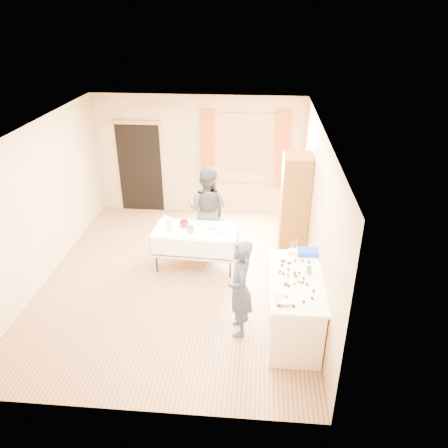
# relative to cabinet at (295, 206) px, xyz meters

# --- Properties ---
(floor) EXTENTS (4.50, 5.50, 0.02)m
(floor) POSITION_rel_cabinet_xyz_m (-1.99, -1.08, -0.97)
(floor) COLOR #9E7047
(floor) RESTS_ON ground
(ceiling) EXTENTS (4.50, 5.50, 0.02)m
(ceiling) POSITION_rel_cabinet_xyz_m (-1.99, -1.08, 1.65)
(ceiling) COLOR white
(ceiling) RESTS_ON floor
(wall_back) EXTENTS (4.50, 0.02, 2.60)m
(wall_back) POSITION_rel_cabinet_xyz_m (-1.99, 1.68, 0.34)
(wall_back) COLOR tan
(wall_back) RESTS_ON floor
(wall_front) EXTENTS (4.50, 0.02, 2.60)m
(wall_front) POSITION_rel_cabinet_xyz_m (-1.99, -3.84, 0.34)
(wall_front) COLOR tan
(wall_front) RESTS_ON floor
(wall_left) EXTENTS (0.02, 5.50, 2.60)m
(wall_left) POSITION_rel_cabinet_xyz_m (-4.25, -1.08, 0.34)
(wall_left) COLOR tan
(wall_left) RESTS_ON floor
(wall_right) EXTENTS (0.02, 5.50, 2.60)m
(wall_right) POSITION_rel_cabinet_xyz_m (0.27, -1.08, 0.34)
(wall_right) COLOR tan
(wall_right) RESTS_ON floor
(window_frame) EXTENTS (1.32, 0.06, 1.52)m
(window_frame) POSITION_rel_cabinet_xyz_m (-0.99, 1.64, 0.54)
(window_frame) COLOR olive
(window_frame) RESTS_ON wall_back
(window_pane) EXTENTS (1.20, 0.02, 1.40)m
(window_pane) POSITION_rel_cabinet_xyz_m (-0.99, 1.63, 0.54)
(window_pane) COLOR white
(window_pane) RESTS_ON wall_back
(curtain_left) EXTENTS (0.28, 0.06, 1.65)m
(curtain_left) POSITION_rel_cabinet_xyz_m (-1.77, 1.59, 0.54)
(curtain_left) COLOR #8D3C16
(curtain_left) RESTS_ON wall_back
(curtain_right) EXTENTS (0.28, 0.06, 1.65)m
(curtain_right) POSITION_rel_cabinet_xyz_m (-0.21, 1.59, 0.54)
(curtain_right) COLOR #8D3C16
(curtain_right) RESTS_ON wall_back
(doorway) EXTENTS (0.95, 0.04, 2.00)m
(doorway) POSITION_rel_cabinet_xyz_m (-3.29, 1.65, 0.04)
(doorway) COLOR black
(doorway) RESTS_ON floor
(door_lintel) EXTENTS (1.05, 0.06, 0.08)m
(door_lintel) POSITION_rel_cabinet_xyz_m (-3.29, 1.62, 1.06)
(door_lintel) COLOR olive
(door_lintel) RESTS_ON wall_back
(cabinet) EXTENTS (0.50, 0.60, 1.93)m
(cabinet) POSITION_rel_cabinet_xyz_m (0.00, 0.00, 0.00)
(cabinet) COLOR brown
(cabinet) RESTS_ON floor
(counter) EXTENTS (0.74, 1.55, 0.91)m
(counter) POSITION_rel_cabinet_xyz_m (-0.10, -2.27, -0.51)
(counter) COLOR #F6E6C6
(counter) RESTS_ON floor
(party_table) EXTENTS (1.49, 0.82, 0.75)m
(party_table) POSITION_rel_cabinet_xyz_m (-1.73, -0.64, -0.52)
(party_table) COLOR black
(party_table) RESTS_ON floor
(chair) EXTENTS (0.54, 0.54, 1.01)m
(chair) POSITION_rel_cabinet_xyz_m (-1.53, 0.26, -0.66)
(chair) COLOR black
(chair) RESTS_ON floor
(girl) EXTENTS (0.64, 0.50, 1.48)m
(girl) POSITION_rel_cabinet_xyz_m (-0.87, -2.32, -0.23)
(girl) COLOR #252B41
(girl) RESTS_ON floor
(woman) EXTENTS (1.14, 1.06, 1.65)m
(woman) POSITION_rel_cabinet_xyz_m (-1.60, 0.03, -0.14)
(woman) COLOR black
(woman) RESTS_ON floor
(soda_can) EXTENTS (0.08, 0.08, 0.12)m
(soda_can) POSITION_rel_cabinet_xyz_m (0.07, -2.13, 0.01)
(soda_can) COLOR #0D9E42
(soda_can) RESTS_ON counter
(mixing_bowl) EXTENTS (0.24, 0.24, 0.05)m
(mixing_bowl) POSITION_rel_cabinet_xyz_m (-0.30, -2.80, -0.03)
(mixing_bowl) COLOR white
(mixing_bowl) RESTS_ON counter
(foam_block) EXTENTS (0.17, 0.13, 0.08)m
(foam_block) POSITION_rel_cabinet_xyz_m (-0.11, -1.63, -0.01)
(foam_block) COLOR white
(foam_block) RESTS_ON counter
(blue_basket) EXTENTS (0.31, 0.21, 0.08)m
(blue_basket) POSITION_rel_cabinet_xyz_m (0.10, -1.60, -0.01)
(blue_basket) COLOR #1336BD
(blue_basket) RESTS_ON counter
(pitcher) EXTENTS (0.14, 0.14, 0.22)m
(pitcher) POSITION_rel_cabinet_xyz_m (-2.16, -0.72, -0.10)
(pitcher) COLOR silver
(pitcher) RESTS_ON party_table
(cup_red) EXTENTS (0.21, 0.21, 0.12)m
(cup_red) POSITION_rel_cabinet_xyz_m (-1.94, -0.58, -0.15)
(cup_red) COLOR #BD0719
(cup_red) RESTS_ON party_table
(cup_rainbow) EXTENTS (0.20, 0.20, 0.12)m
(cup_rainbow) POSITION_rel_cabinet_xyz_m (-1.79, -0.79, -0.15)
(cup_rainbow) COLOR red
(cup_rainbow) RESTS_ON party_table
(small_bowl) EXTENTS (0.21, 0.21, 0.06)m
(small_bowl) POSITION_rel_cabinet_xyz_m (-1.45, -0.58, -0.19)
(small_bowl) COLOR white
(small_bowl) RESTS_ON party_table
(pastry_tray) EXTENTS (0.33, 0.29, 0.02)m
(pastry_tray) POSITION_rel_cabinet_xyz_m (-1.23, -0.77, -0.20)
(pastry_tray) COLOR white
(pastry_tray) RESTS_ON party_table
(bottle) EXTENTS (0.11, 0.11, 0.18)m
(bottle) POSITION_rel_cabinet_xyz_m (-2.30, -0.44, -0.13)
(bottle) COLOR white
(bottle) RESTS_ON party_table
(cake_balls) EXTENTS (0.50, 1.12, 0.04)m
(cake_balls) POSITION_rel_cabinet_xyz_m (-0.13, -2.25, -0.03)
(cake_balls) COLOR #3F2314
(cake_balls) RESTS_ON counter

